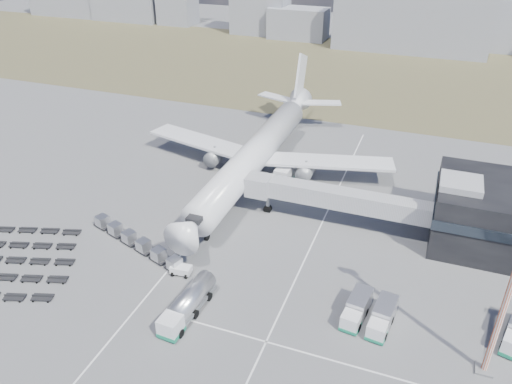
% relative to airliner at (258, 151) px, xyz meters
% --- Properties ---
extents(ground, '(420.00, 420.00, 0.00)m').
position_rel_airliner_xyz_m(ground, '(0.00, -32.38, -5.29)').
color(ground, '#565659').
rests_on(ground, ground).
extents(grass_strip, '(420.00, 90.00, 0.01)m').
position_rel_airliner_xyz_m(grass_strip, '(0.00, 77.62, -5.29)').
color(grass_strip, brown).
rests_on(grass_strip, ground).
extents(lane_markings, '(47.12, 110.00, 0.01)m').
position_rel_airliner_xyz_m(lane_markings, '(9.77, -29.38, -5.29)').
color(lane_markings, silver).
rests_on(lane_markings, ground).
extents(jet_bridge, '(30.30, 3.80, 7.05)m').
position_rel_airliner_xyz_m(jet_bridge, '(15.90, -11.95, -0.24)').
color(jet_bridge, '#939399').
rests_on(jet_bridge, ground).
extents(airliner, '(51.59, 64.53, 17.62)m').
position_rel_airliner_xyz_m(airliner, '(0.00, 0.00, 0.00)').
color(airliner, silver).
rests_on(airliner, ground).
extents(skyline, '(295.55, 27.13, 25.41)m').
position_rel_airliner_xyz_m(skyline, '(-15.36, 119.48, 4.37)').
color(skyline, gray).
rests_on(skyline, ground).
extents(fuel_tanker, '(3.36, 10.78, 3.44)m').
position_rel_airliner_xyz_m(fuel_tanker, '(4.90, -39.41, -3.57)').
color(fuel_tanker, silver).
rests_on(fuel_tanker, ground).
extents(pushback_tug, '(3.10, 1.94, 1.36)m').
position_rel_airliner_xyz_m(pushback_tug, '(0.20, -32.43, -4.61)').
color(pushback_tug, silver).
rests_on(pushback_tug, ground).
extents(catering_truck, '(3.06, 6.95, 3.15)m').
position_rel_airliner_xyz_m(catering_truck, '(5.75, 0.00, -3.68)').
color(catering_truck, silver).
rests_on(catering_truck, ground).
extents(service_trucks_near, '(6.47, 7.44, 2.73)m').
position_rel_airliner_xyz_m(service_trucks_near, '(27.07, -32.56, -3.81)').
color(service_trucks_near, silver).
rests_on(service_trucks_near, ground).
extents(uld_row, '(19.93, 8.52, 1.86)m').
position_rel_airliner_xyz_m(uld_row, '(-9.35, -29.08, -4.18)').
color(uld_row, black).
rests_on(uld_row, ground).
extents(floodlight_mast, '(2.30, 1.92, 24.82)m').
position_rel_airliner_xyz_m(floodlight_mast, '(40.76, -35.70, 7.15)').
color(floodlight_mast, '#AD3E1B').
rests_on(floodlight_mast, ground).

